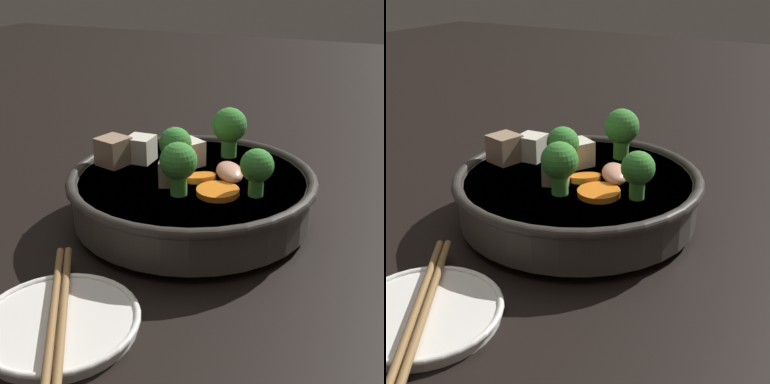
{
  "view_description": "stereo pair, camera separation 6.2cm",
  "coord_description": "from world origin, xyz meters",
  "views": [
    {
      "loc": [
        -0.23,
        0.52,
        0.29
      ],
      "look_at": [
        0.0,
        0.0,
        0.04
      ],
      "focal_mm": 50.0,
      "sensor_mm": 36.0,
      "label": 1
    },
    {
      "loc": [
        -0.28,
        0.49,
        0.29
      ],
      "look_at": [
        0.0,
        0.0,
        0.04
      ],
      "focal_mm": 50.0,
      "sensor_mm": 36.0,
      "label": 2
    }
  ],
  "objects": [
    {
      "name": "chopsticks_pair",
      "position": [
        0.02,
        0.23,
        0.02
      ],
      "size": [
        0.13,
        0.18,
        0.01
      ],
      "color": "olive",
      "rests_on": "side_saucer"
    },
    {
      "name": "stirfry_bowl",
      "position": [
        0.0,
        -0.0,
        0.04
      ],
      "size": [
        0.28,
        0.28,
        0.12
      ],
      "color": "#38332D",
      "rests_on": "ground_plane"
    },
    {
      "name": "side_saucer",
      "position": [
        0.02,
        0.23,
        0.01
      ],
      "size": [
        0.14,
        0.14,
        0.01
      ],
      "color": "white",
      "rests_on": "ground_plane"
    },
    {
      "name": "ground_plane",
      "position": [
        0.0,
        0.0,
        0.0
      ],
      "size": [
        3.0,
        3.0,
        0.0
      ],
      "primitive_type": "plane",
      "color": "black"
    }
  ]
}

